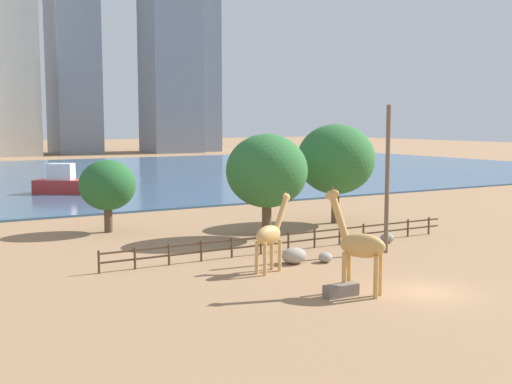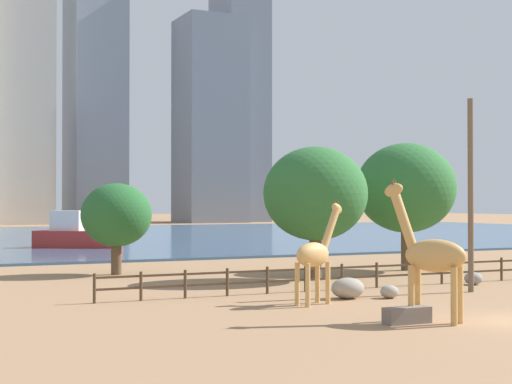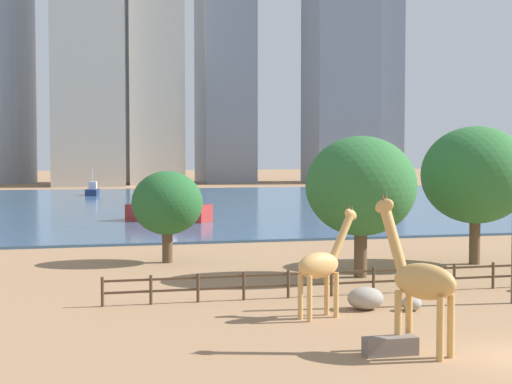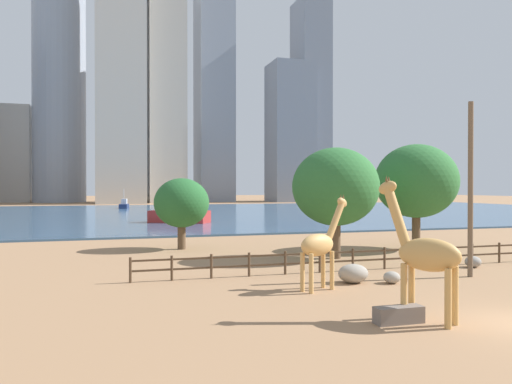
{
  "view_description": "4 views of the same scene",
  "coord_description": "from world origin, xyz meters",
  "px_view_note": "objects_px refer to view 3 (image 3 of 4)",
  "views": [
    {
      "loc": [
        -22.95,
        -22.72,
        8.43
      ],
      "look_at": [
        0.08,
        17.12,
        3.38
      ],
      "focal_mm": 45.0,
      "sensor_mm": 36.0,
      "label": 1
    },
    {
      "loc": [
        -21.33,
        -21.73,
        4.36
      ],
      "look_at": [
        2.7,
        28.61,
        5.15
      ],
      "focal_mm": 55.0,
      "sensor_mm": 36.0,
      "label": 2
    },
    {
      "loc": [
        -14.67,
        -22.22,
        6.66
      ],
      "look_at": [
        -1.43,
        30.94,
        3.92
      ],
      "focal_mm": 55.0,
      "sensor_mm": 36.0,
      "label": 3
    },
    {
      "loc": [
        -14.27,
        -14.02,
        4.86
      ],
      "look_at": [
        -0.6,
        30.74,
        4.41
      ],
      "focal_mm": 35.0,
      "sensor_mm": 36.0,
      "label": 4
    }
  ],
  "objects_px": {
    "giraffe_tall": "(322,265)",
    "tree_center_broad": "(361,186)",
    "tree_right_tall": "(476,175)",
    "boat_sailboat": "(167,209)",
    "feeding_trough": "(390,346)",
    "boat_ferry": "(437,186)",
    "boulder_by_pole": "(412,303)",
    "boat_tug": "(93,190)",
    "giraffe_companion": "(420,280)",
    "boulder_near_fence": "(365,298)",
    "tree_left_large": "(167,203)"
  },
  "relations": [
    {
      "from": "giraffe_tall",
      "to": "tree_center_broad",
      "type": "bearing_deg",
      "value": 37.37
    },
    {
      "from": "tree_center_broad",
      "to": "tree_right_tall",
      "type": "distance_m",
      "value": 9.0
    },
    {
      "from": "boat_sailboat",
      "to": "giraffe_tall",
      "type": "bearing_deg",
      "value": -56.32
    },
    {
      "from": "feeding_trough",
      "to": "boat_ferry",
      "type": "height_order",
      "value": "boat_ferry"
    },
    {
      "from": "boulder_by_pole",
      "to": "boat_tug",
      "type": "relative_size",
      "value": 0.17
    },
    {
      "from": "giraffe_tall",
      "to": "giraffe_companion",
      "type": "height_order",
      "value": "giraffe_companion"
    },
    {
      "from": "boulder_by_pole",
      "to": "boat_ferry",
      "type": "bearing_deg",
      "value": 62.4
    },
    {
      "from": "boulder_near_fence",
      "to": "boulder_by_pole",
      "type": "relative_size",
      "value": 1.83
    },
    {
      "from": "feeding_trough",
      "to": "boulder_near_fence",
      "type": "bearing_deg",
      "value": 74.27
    },
    {
      "from": "giraffe_companion",
      "to": "boat_ferry",
      "type": "bearing_deg",
      "value": -58.7
    },
    {
      "from": "giraffe_tall",
      "to": "tree_left_large",
      "type": "height_order",
      "value": "tree_left_large"
    },
    {
      "from": "giraffe_companion",
      "to": "tree_right_tall",
      "type": "relative_size",
      "value": 0.64
    },
    {
      "from": "boulder_by_pole",
      "to": "boulder_near_fence",
      "type": "bearing_deg",
      "value": 159.18
    },
    {
      "from": "feeding_trough",
      "to": "tree_right_tall",
      "type": "height_order",
      "value": "tree_right_tall"
    },
    {
      "from": "boat_ferry",
      "to": "boat_sailboat",
      "type": "bearing_deg",
      "value": -18.73
    },
    {
      "from": "boulder_near_fence",
      "to": "boat_sailboat",
      "type": "relative_size",
      "value": 0.19
    },
    {
      "from": "tree_left_large",
      "to": "boat_tug",
      "type": "bearing_deg",
      "value": 91.21
    },
    {
      "from": "giraffe_tall",
      "to": "boulder_by_pole",
      "type": "distance_m",
      "value": 4.56
    },
    {
      "from": "tree_left_large",
      "to": "tree_center_broad",
      "type": "height_order",
      "value": "tree_center_broad"
    },
    {
      "from": "giraffe_tall",
      "to": "boat_tug",
      "type": "bearing_deg",
      "value": 70.7
    },
    {
      "from": "giraffe_tall",
      "to": "boulder_by_pole",
      "type": "height_order",
      "value": "giraffe_tall"
    },
    {
      "from": "boulder_by_pole",
      "to": "boat_ferry",
      "type": "distance_m",
      "value": 105.18
    },
    {
      "from": "feeding_trough",
      "to": "giraffe_tall",
      "type": "bearing_deg",
      "value": 92.89
    },
    {
      "from": "giraffe_tall",
      "to": "tree_right_tall",
      "type": "height_order",
      "value": "tree_right_tall"
    },
    {
      "from": "boat_ferry",
      "to": "boulder_near_fence",
      "type": "bearing_deg",
      "value": -0.16
    },
    {
      "from": "feeding_trough",
      "to": "boat_sailboat",
      "type": "xyz_separation_m",
      "value": [
        -0.76,
        50.37,
        1.07
      ]
    },
    {
      "from": "tree_right_tall",
      "to": "boulder_near_fence",
      "type": "bearing_deg",
      "value": -135.74
    },
    {
      "from": "boat_tug",
      "to": "boat_sailboat",
      "type": "bearing_deg",
      "value": 14.75
    },
    {
      "from": "boulder_near_fence",
      "to": "tree_center_broad",
      "type": "xyz_separation_m",
      "value": [
        3.02,
        8.2,
        4.4
      ]
    },
    {
      "from": "boulder_by_pole",
      "to": "feeding_trough",
      "type": "xyz_separation_m",
      "value": [
        -3.84,
        -6.53,
        -0.0
      ]
    },
    {
      "from": "boulder_near_fence",
      "to": "tree_right_tall",
      "type": "bearing_deg",
      "value": 44.26
    },
    {
      "from": "boat_sailboat",
      "to": "feeding_trough",
      "type": "bearing_deg",
      "value": -56.04
    },
    {
      "from": "tree_left_large",
      "to": "boat_sailboat",
      "type": "xyz_separation_m",
      "value": [
        3.5,
        26.88,
        -2.24
      ]
    },
    {
      "from": "tree_center_broad",
      "to": "tree_right_tall",
      "type": "bearing_deg",
      "value": 19.47
    },
    {
      "from": "giraffe_tall",
      "to": "tree_right_tall",
      "type": "bearing_deg",
      "value": 18.94
    },
    {
      "from": "giraffe_companion",
      "to": "boat_sailboat",
      "type": "height_order",
      "value": "giraffe_companion"
    },
    {
      "from": "giraffe_tall",
      "to": "boat_ferry",
      "type": "xyz_separation_m",
      "value": [
        52.88,
        93.64,
        -1.28
      ]
    },
    {
      "from": "feeding_trough",
      "to": "boat_tug",
      "type": "height_order",
      "value": "boat_tug"
    },
    {
      "from": "giraffe_tall",
      "to": "boat_sailboat",
      "type": "relative_size",
      "value": 0.56
    },
    {
      "from": "giraffe_companion",
      "to": "boat_tug",
      "type": "height_order",
      "value": "giraffe_companion"
    },
    {
      "from": "boulder_by_pole",
      "to": "tree_right_tall",
      "type": "height_order",
      "value": "tree_right_tall"
    },
    {
      "from": "tree_center_broad",
      "to": "feeding_trough",
      "type": "bearing_deg",
      "value": -108.14
    },
    {
      "from": "tree_center_broad",
      "to": "tree_left_large",
      "type": "bearing_deg",
      "value": 139.03
    },
    {
      "from": "giraffe_companion",
      "to": "tree_left_large",
      "type": "height_order",
      "value": "tree_left_large"
    },
    {
      "from": "boulder_by_pole",
      "to": "feeding_trough",
      "type": "relative_size",
      "value": 0.48
    },
    {
      "from": "giraffe_companion",
      "to": "boat_ferry",
      "type": "xyz_separation_m",
      "value": [
        51.58,
        99.84,
        -1.59
      ]
    },
    {
      "from": "giraffe_tall",
      "to": "boat_tug",
      "type": "distance_m",
      "value": 92.2
    },
    {
      "from": "boat_tug",
      "to": "tree_left_large",
      "type": "bearing_deg",
      "value": 9.9
    },
    {
      "from": "feeding_trough",
      "to": "tree_left_large",
      "type": "xyz_separation_m",
      "value": [
        -4.26,
        23.49,
        3.31
      ]
    },
    {
      "from": "tree_right_tall",
      "to": "boat_sailboat",
      "type": "height_order",
      "value": "tree_right_tall"
    }
  ]
}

